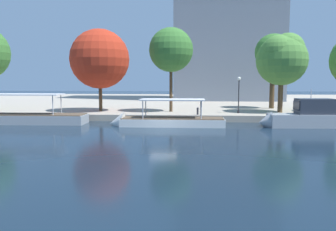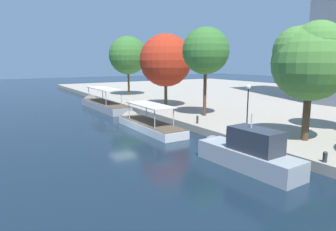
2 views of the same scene
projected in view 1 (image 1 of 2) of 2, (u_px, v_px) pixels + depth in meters
The scene contains 12 objects.
ground_plane at pixel (164, 130), 30.43m from camera, with size 220.00×220.00×0.00m, color #142333.
dock_promenade at pixel (178, 102), 63.74m from camera, with size 120.00×55.00×0.74m, color #A39989.
tour_boat_0 at pixel (15, 119), 35.07m from camera, with size 14.43×3.13×4.16m.
tour_boat_1 at pixel (162, 123), 33.19m from camera, with size 11.59×2.66×3.71m.
motor_yacht_2 at pixel (304, 119), 32.37m from camera, with size 8.73×2.63×4.40m.
mooring_bollard_0 at pixel (198, 111), 36.99m from camera, with size 0.25×0.25×0.83m.
mooring_bollard_1 at pixel (328, 112), 35.54m from camera, with size 0.31×0.31×0.73m.
lamp_post at pixel (239, 90), 38.52m from camera, with size 0.43×0.43×4.28m.
tree_1 at pixel (272, 54), 44.50m from camera, with size 4.95×4.95×10.16m.
tree_3 at pixel (100, 59), 40.57m from camera, with size 7.36×7.36×10.18m.
tree_4 at pixel (282, 57), 38.86m from camera, with size 6.03×6.03×9.44m.
tree_5 at pixel (170, 50), 39.79m from camera, with size 5.39×5.39×10.25m.
Camera 1 is at (2.53, -30.00, 4.61)m, focal length 35.09 mm.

